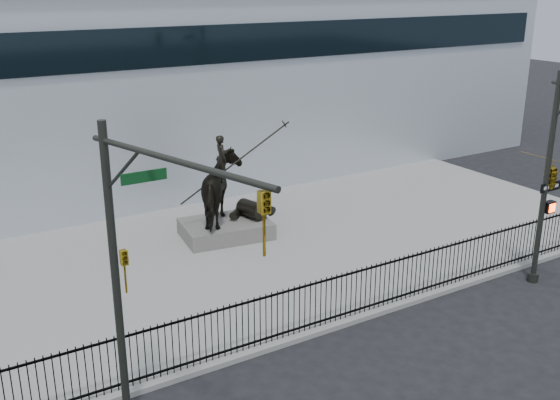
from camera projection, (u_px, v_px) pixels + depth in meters
ground at (373, 341)px, 18.28m from camera, size 120.00×120.00×0.00m
plaza at (251, 254)px, 23.91m from camera, size 30.00×12.00×0.15m
building at (124, 85)px, 32.99m from camera, size 44.00×14.00×9.00m
picket_fence at (347, 295)px, 19.00m from camera, size 22.10×0.10×1.50m
statue_plinth at (226, 229)px, 25.21m from camera, size 3.57×2.70×0.62m
equestrian_statue at (226, 189)px, 24.72m from camera, size 4.18×2.89×3.57m
traffic_signal_left at (139, 271)px, 13.15m from camera, size 1.52×4.84×7.00m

